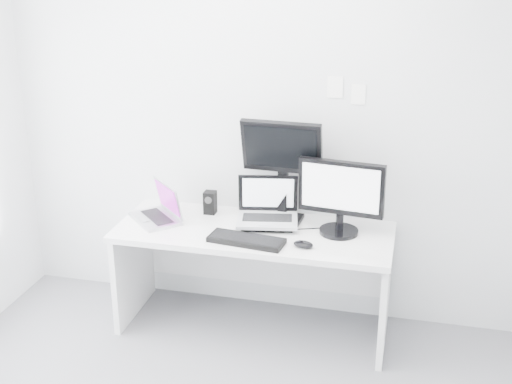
% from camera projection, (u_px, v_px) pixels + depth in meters
% --- Properties ---
extents(back_wall, '(3.60, 0.00, 3.60)m').
position_uv_depth(back_wall, '(266.00, 124.00, 4.50)').
color(back_wall, silver).
rests_on(back_wall, ground).
extents(desk, '(1.80, 0.70, 0.73)m').
position_uv_depth(desk, '(254.00, 279.00, 4.53)').
color(desk, silver).
rests_on(desk, ground).
extents(macbook, '(0.44, 0.44, 0.27)m').
position_uv_depth(macbook, '(154.00, 202.00, 4.50)').
color(macbook, '#ADADB2').
rests_on(macbook, desk).
extents(speaker, '(0.10, 0.10, 0.16)m').
position_uv_depth(speaker, '(210.00, 202.00, 4.64)').
color(speaker, black).
rests_on(speaker, desk).
extents(dell_laptop, '(0.44, 0.37, 0.33)m').
position_uv_depth(dell_laptop, '(267.00, 203.00, 4.39)').
color(dell_laptop, '#B1B3B9').
rests_on(dell_laptop, desk).
extents(rear_monitor, '(0.53, 0.21, 0.72)m').
position_uv_depth(rear_monitor, '(282.00, 169.00, 4.43)').
color(rear_monitor, black).
rests_on(rear_monitor, desk).
extents(samsung_monitor, '(0.57, 0.32, 0.50)m').
position_uv_depth(samsung_monitor, '(340.00, 197.00, 4.26)').
color(samsung_monitor, black).
rests_on(samsung_monitor, desk).
extents(keyboard, '(0.49, 0.23, 0.03)m').
position_uv_depth(keyboard, '(246.00, 240.00, 4.21)').
color(keyboard, black).
rests_on(keyboard, desk).
extents(mouse, '(0.14, 0.10, 0.04)m').
position_uv_depth(mouse, '(303.00, 244.00, 4.14)').
color(mouse, black).
rests_on(mouse, desk).
extents(wall_note_0, '(0.10, 0.00, 0.14)m').
position_uv_depth(wall_note_0, '(335.00, 87.00, 4.31)').
color(wall_note_0, white).
rests_on(wall_note_0, back_wall).
extents(wall_note_1, '(0.09, 0.00, 0.13)m').
position_uv_depth(wall_note_1, '(358.00, 94.00, 4.29)').
color(wall_note_1, white).
rests_on(wall_note_1, back_wall).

